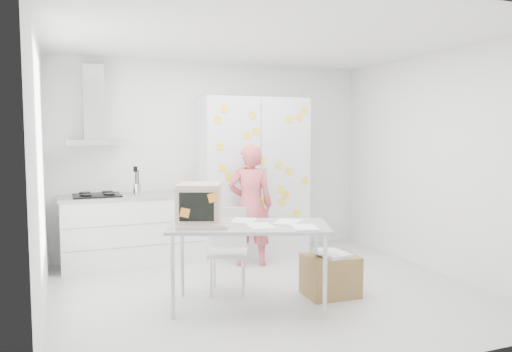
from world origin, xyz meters
name	(u,v)px	position (x,y,z in m)	size (l,w,h in m)	color
floor	(270,292)	(0.00, 0.00, -0.01)	(4.50, 4.00, 0.02)	silver
walls	(246,164)	(0.00, 0.72, 1.35)	(4.52, 4.01, 2.70)	white
ceiling	(270,38)	(0.00, 0.00, 2.70)	(4.50, 4.00, 0.02)	white
counter_run	(134,229)	(-1.20, 1.70, 0.47)	(1.84, 0.63, 1.28)	white
range_hood	(94,114)	(-1.65, 1.84, 1.96)	(0.70, 0.48, 1.01)	silver
tall_cabinet	(252,177)	(0.45, 1.67, 1.10)	(1.50, 0.68, 2.20)	silver
person	(251,205)	(0.20, 1.10, 0.79)	(0.57, 0.38, 1.57)	#CC4F57
desk	(217,214)	(-0.66, -0.22, 0.93)	(1.71, 1.27, 1.22)	#9EA6A8
chair	(228,245)	(-0.40, 0.21, 0.51)	(0.53, 0.53, 0.90)	silver
cardboard_box	(330,275)	(0.55, -0.36, 0.22)	(0.56, 0.46, 0.47)	olive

